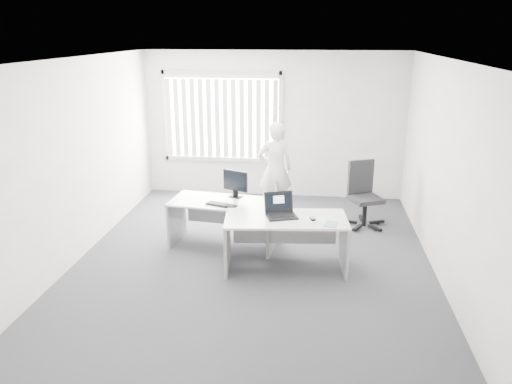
# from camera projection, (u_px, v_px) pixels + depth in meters

# --- Properties ---
(ground) EXTENTS (6.00, 6.00, 0.00)m
(ground) POSITION_uv_depth(u_px,v_px,m) (254.00, 259.00, 7.20)
(ground) COLOR #414147
(ground) RESTS_ON ground
(wall_back) EXTENTS (5.00, 0.02, 2.80)m
(wall_back) POSITION_uv_depth(u_px,v_px,m) (273.00, 125.00, 9.60)
(wall_back) COLOR beige
(wall_back) RESTS_ON ground
(wall_front) EXTENTS (5.00, 0.02, 2.80)m
(wall_front) POSITION_uv_depth(u_px,v_px,m) (206.00, 262.00, 3.94)
(wall_front) COLOR beige
(wall_front) RESTS_ON ground
(wall_left) EXTENTS (0.02, 6.00, 2.80)m
(wall_left) POSITION_uv_depth(u_px,v_px,m) (79.00, 159.00, 7.06)
(wall_left) COLOR beige
(wall_left) RESTS_ON ground
(wall_right) EXTENTS (0.02, 6.00, 2.80)m
(wall_right) POSITION_uv_depth(u_px,v_px,m) (444.00, 171.00, 6.48)
(wall_right) COLOR beige
(wall_right) RESTS_ON ground
(ceiling) EXTENTS (5.00, 6.00, 0.02)m
(ceiling) POSITION_uv_depth(u_px,v_px,m) (254.00, 59.00, 6.34)
(ceiling) COLOR white
(ceiling) RESTS_ON wall_back
(window) EXTENTS (2.32, 0.06, 1.76)m
(window) POSITION_uv_depth(u_px,v_px,m) (222.00, 117.00, 9.64)
(window) COLOR #B3B3AE
(window) RESTS_ON wall_back
(blinds) EXTENTS (2.20, 0.10, 1.50)m
(blinds) POSITION_uv_depth(u_px,v_px,m) (221.00, 119.00, 9.59)
(blinds) COLOR silver
(blinds) RESTS_ON wall_back
(desk_near) EXTENTS (1.70, 0.93, 0.75)m
(desk_near) POSITION_uv_depth(u_px,v_px,m) (286.00, 232.00, 6.75)
(desk_near) COLOR silver
(desk_near) RESTS_ON ground
(desk_far) EXTENTS (1.64, 0.92, 0.71)m
(desk_far) POSITION_uv_depth(u_px,v_px,m) (223.00, 214.00, 7.51)
(desk_far) COLOR silver
(desk_far) RESTS_ON ground
(office_chair) EXTENTS (0.82, 0.82, 1.09)m
(office_chair) POSITION_uv_depth(u_px,v_px,m) (364.00, 206.00, 8.36)
(office_chair) COLOR black
(office_chair) RESTS_ON ground
(person) EXTENTS (0.69, 0.55, 1.67)m
(person) POSITION_uv_depth(u_px,v_px,m) (275.00, 169.00, 8.68)
(person) COLOR silver
(person) RESTS_ON ground
(laptop) EXTENTS (0.49, 0.46, 0.31)m
(laptop) POSITION_uv_depth(u_px,v_px,m) (282.00, 207.00, 6.66)
(laptop) COLOR black
(laptop) RESTS_ON desk_near
(paper_sheet) EXTENTS (0.30, 0.22, 0.00)m
(paper_sheet) POSITION_uv_depth(u_px,v_px,m) (315.00, 219.00, 6.63)
(paper_sheet) COLOR white
(paper_sheet) RESTS_ON desk_near
(mouse) EXTENTS (0.08, 0.11, 0.04)m
(mouse) POSITION_uv_depth(u_px,v_px,m) (313.00, 219.00, 6.60)
(mouse) COLOR #A8A8AA
(mouse) RESTS_ON paper_sheet
(booklet) EXTENTS (0.20, 0.24, 0.01)m
(booklet) POSITION_uv_depth(u_px,v_px,m) (331.00, 224.00, 6.45)
(booklet) COLOR silver
(booklet) RESTS_ON desk_near
(keyboard) EXTENTS (0.48, 0.30, 0.02)m
(keyboard) POSITION_uv_depth(u_px,v_px,m) (221.00, 205.00, 7.25)
(keyboard) COLOR black
(keyboard) RESTS_ON desk_far
(monitor) EXTENTS (0.44, 0.29, 0.42)m
(monitor) POSITION_uv_depth(u_px,v_px,m) (235.00, 184.00, 7.56)
(monitor) COLOR black
(monitor) RESTS_ON desk_far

